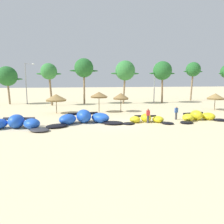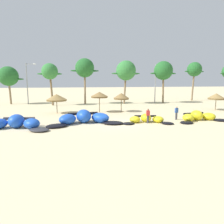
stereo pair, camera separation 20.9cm
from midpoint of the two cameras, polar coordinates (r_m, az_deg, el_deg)
name	(u,v)px [view 1 (the left image)]	position (r m, az deg, el deg)	size (l,w,h in m)	color
ground_plane	(121,124)	(22.41, 2.30, -3.23)	(260.00, 260.00, 0.00)	beige
kite_far_left	(15,124)	(22.05, -25.69, -2.92)	(7.56, 4.19, 1.34)	#333338
kite_left	(84,118)	(22.64, -7.97, -1.74)	(8.50, 4.10, 1.46)	black
kite_left_of_center	(147,119)	(23.22, 9.33, -1.98)	(5.78, 3.21, 0.97)	black
kite_center	(198,117)	(26.07, 22.65, -1.21)	(6.59, 3.27, 1.17)	black
beach_umbrella_near_van	(56,98)	(30.23, -15.49, 3.89)	(2.93, 2.93, 2.77)	brown
beach_umbrella_middle	(99,95)	(30.33, -3.85, 4.81)	(2.56, 2.56, 3.03)	brown
beach_umbrella_near_palms	(121,96)	(30.78, 2.29, 4.42)	(2.36, 2.36, 2.83)	brown
beach_umbrella_outermost	(215,96)	(36.45, 26.68, 3.93)	(2.55, 2.55, 2.67)	brown
person_near_kites	(148,116)	(22.83, 9.73, -1.03)	(0.36, 0.24, 1.62)	#383842
person_by_umbrellas	(176,113)	(25.72, 17.22, -0.22)	(0.36, 0.24, 1.62)	#383842
palm_leftmost	(7,76)	(45.73, -27.28, 8.81)	(5.77, 3.85, 7.48)	#7F6647
palm_left	(49,72)	(40.50, -17.32, 10.60)	(4.52, 3.01, 7.89)	brown
palm_left_of_gap	(84,68)	(41.87, -7.97, 11.97)	(5.65, 3.77, 9.06)	#7F6647
palm_center_left	(125,71)	(41.89, 3.55, 11.38)	(5.93, 3.95, 8.66)	#7F6647
palm_center_right	(162,71)	(44.64, 13.72, 11.06)	(5.81, 3.88, 8.68)	brown
palm_right_of_gap	(193,70)	(52.45, 21.56, 10.88)	(5.01, 3.34, 8.98)	#7F6647
lamppost_west	(27,81)	(45.01, -22.75, 7.98)	(1.94, 0.24, 8.14)	gray
lamppost_west_center	(155,81)	(44.85, 11.82, 8.42)	(1.97, 0.24, 8.08)	gray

